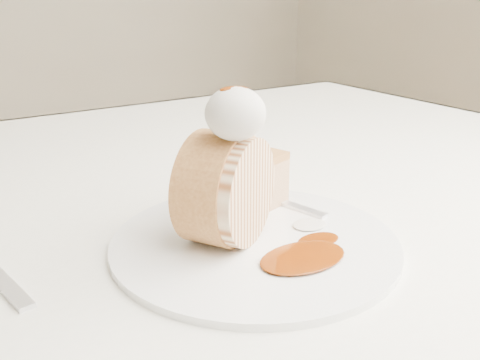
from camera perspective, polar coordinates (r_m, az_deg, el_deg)
table at (r=0.71m, az=-9.43°, el=-7.06°), size 1.40×0.90×0.75m
plate at (r=0.50m, az=1.59°, el=-6.67°), size 0.34×0.34×0.01m
roulade_slice at (r=0.48m, az=-1.50°, el=-0.97°), size 0.11×0.10×0.10m
cake_chunk at (r=0.57m, az=1.31°, el=-0.28°), size 0.07×0.07×0.05m
whipped_cream at (r=0.45m, az=-0.49°, el=7.08°), size 0.05×0.05×0.05m
caramel_drizzle at (r=0.44m, az=-0.63°, el=10.36°), size 0.03×0.02×0.01m
caramel_pool at (r=0.47m, az=6.72°, el=-8.17°), size 0.10×0.08×0.00m
fork at (r=0.58m, az=4.44°, el=-2.36°), size 0.06×0.16×0.00m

